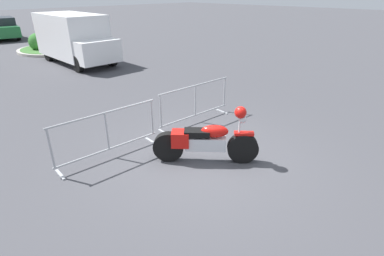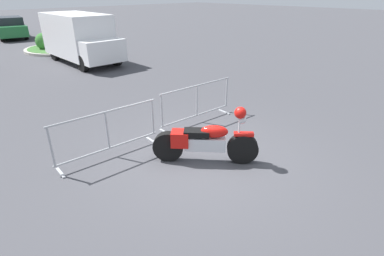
{
  "view_description": "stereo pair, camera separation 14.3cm",
  "coord_description": "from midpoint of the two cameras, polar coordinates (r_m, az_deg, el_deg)",
  "views": [
    {
      "loc": [
        -4.17,
        -3.81,
        3.38
      ],
      "look_at": [
        0.0,
        0.3,
        0.65
      ],
      "focal_mm": 28.0,
      "sensor_mm": 36.0,
      "label": 1
    },
    {
      "loc": [
        -4.07,
        -3.91,
        3.38
      ],
      "look_at": [
        0.0,
        0.3,
        0.65
      ],
      "focal_mm": 28.0,
      "sensor_mm": 36.0,
      "label": 2
    }
  ],
  "objects": [
    {
      "name": "crowd_barrier_far",
      "position": [
        8.18,
        1.44,
        4.78
      ],
      "size": [
        2.42,
        0.59,
        1.07
      ],
      "rotation": [
        0.0,
        0.0,
        -0.07
      ],
      "color": "#9EA0A5",
      "rests_on": "ground"
    },
    {
      "name": "parked_car_green",
      "position": [
        27.17,
        -31.23,
        16.07
      ],
      "size": [
        2.54,
        4.75,
        1.53
      ],
      "rotation": [
        0.0,
        0.0,
        1.41
      ],
      "color": "#236B38",
      "rests_on": "ground"
    },
    {
      "name": "delivery_van",
      "position": [
        16.32,
        -20.36,
        15.97
      ],
      "size": [
        2.05,
        5.02,
        2.31
      ],
      "rotation": [
        0.0,
        0.0,
        -1.58
      ],
      "color": "white",
      "rests_on": "ground"
    },
    {
      "name": "motorcycle",
      "position": [
        6.29,
        3.19,
        -2.51
      ],
      "size": [
        1.63,
        1.77,
        1.26
      ],
      "rotation": [
        0.0,
        0.0,
        -0.83
      ],
      "color": "black",
      "rests_on": "ground"
    },
    {
      "name": "ground_plane",
      "position": [
        6.58,
        2.45,
        -5.95
      ],
      "size": [
        120.0,
        120.0,
        0.0
      ],
      "primitive_type": "plane",
      "color": "#424247"
    },
    {
      "name": "crowd_barrier_near",
      "position": [
        6.67,
        -15.18,
        -1.0
      ],
      "size": [
        2.42,
        0.59,
        1.07
      ],
      "rotation": [
        0.0,
        0.0,
        -0.07
      ],
      "color": "#9EA0A5",
      "rests_on": "ground"
    },
    {
      "name": "pedestrian",
      "position": [
        23.35,
        -19.82,
        17.54
      ],
      "size": [
        0.4,
        0.4,
        1.69
      ],
      "rotation": [
        0.0,
        0.0,
        1.37
      ],
      "color": "#262838",
      "rests_on": "ground"
    },
    {
      "name": "planter_island",
      "position": [
        20.63,
        -23.67,
        14.66
      ],
      "size": [
        4.43,
        4.43,
        1.24
      ],
      "color": "#ADA89E",
      "rests_on": "ground"
    }
  ]
}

